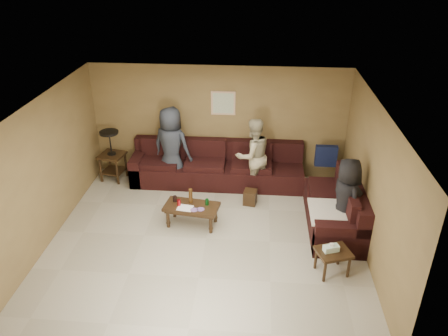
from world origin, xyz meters
name	(u,v)px	position (x,y,z in m)	size (l,w,h in m)	color
room	(204,155)	(0.00, 0.00, 1.66)	(5.60, 5.50, 2.50)	#ADA892
sectional_sofa	(254,183)	(0.81, 1.52, 0.33)	(4.65, 2.90, 0.97)	black
coffee_table	(191,208)	(-0.32, 0.43, 0.36)	(1.06, 0.64, 0.70)	#311F10
end_table_left	(112,155)	(-2.32, 2.05, 0.60)	(0.59, 0.59, 1.15)	#311F10
side_table_right	(333,254)	(2.10, -0.73, 0.37)	(0.63, 0.57, 0.57)	#311F10
waste_bin	(250,197)	(0.75, 1.24, 0.15)	(0.25, 0.25, 0.30)	#311F10
wall_art	(223,103)	(0.10, 2.48, 1.70)	(0.52, 0.04, 0.52)	tan
person_left	(172,147)	(-0.96, 1.97, 0.87)	(0.85, 0.56, 1.75)	#272C36
person_middle	(253,156)	(0.77, 1.82, 0.81)	(0.78, 0.61, 1.61)	tan
person_right	(345,200)	(2.41, 0.28, 0.77)	(0.75, 0.49, 1.54)	black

